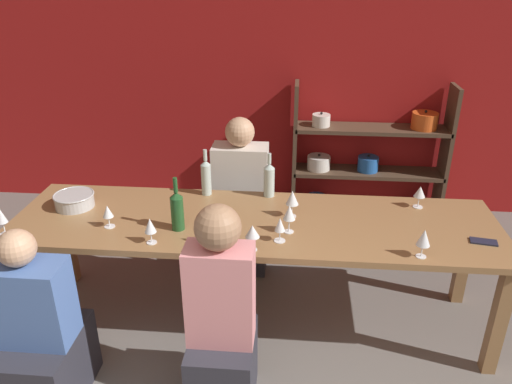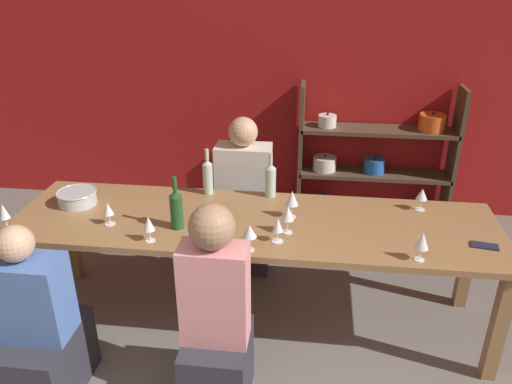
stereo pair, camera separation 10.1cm
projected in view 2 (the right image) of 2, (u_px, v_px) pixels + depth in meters
wall_back_red at (279, 70)px, 4.57m from camera, size 8.80×0.06×2.70m
shelf_unit at (373, 165)px, 4.64m from camera, size 1.41×0.30×1.28m
dining_table at (254, 231)px, 3.18m from camera, size 3.06×0.85×0.78m
mixing_bowl at (77, 197)px, 3.33m from camera, size 0.26×0.26×0.09m
wine_bottle_green at (270, 179)px, 3.41m from camera, size 0.08×0.08×0.31m
wine_bottle_dark at (208, 176)px, 3.45m from camera, size 0.07×0.07×0.33m
wine_bottle_amber at (176, 209)px, 3.00m from camera, size 0.08×0.08×0.34m
wine_glass_red_a at (4, 213)px, 2.98m from camera, size 0.07×0.07×0.17m
wine_glass_white_a at (422, 241)px, 2.68m from camera, size 0.08×0.08×0.17m
wine_glass_red_b at (288, 214)px, 2.95m from camera, size 0.07×0.07×0.18m
wine_glass_white_b at (149, 224)px, 2.87m from camera, size 0.07×0.07×0.16m
wine_glass_white_c at (278, 226)px, 2.86m from camera, size 0.07×0.07×0.15m
wine_glass_white_d at (210, 225)px, 2.82m from camera, size 0.07×0.07×0.18m
wine_glass_empty_a at (422, 195)px, 3.23m from camera, size 0.07×0.07×0.15m
wine_glass_white_e at (249, 232)px, 2.77m from camera, size 0.08×0.08×0.16m
wine_glass_white_f at (108, 210)px, 3.05m from camera, size 0.07×0.07×0.15m
wine_glass_red_c at (292, 199)px, 3.13m from camera, size 0.08×0.08×0.18m
cell_phone at (485, 246)px, 2.85m from camera, size 0.16×0.09×0.01m
person_near_a at (216, 333)px, 2.63m from camera, size 0.34×0.43×1.24m
person_far_a at (244, 211)px, 3.99m from camera, size 0.42×0.53×1.22m
person_near_b at (37, 337)px, 2.75m from camera, size 0.42×0.52×1.08m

